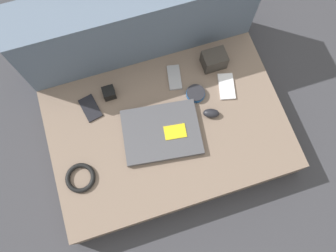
{
  "coord_description": "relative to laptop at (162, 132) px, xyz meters",
  "views": [
    {
      "loc": [
        -0.13,
        -0.4,
        1.46
      ],
      "look_at": [
        0.0,
        0.0,
        0.15
      ],
      "focal_mm": 35.0,
      "sensor_mm": 36.0,
      "label": 1
    }
  ],
  "objects": [
    {
      "name": "phone_silver",
      "position": [
        0.34,
        0.12,
        -0.01
      ],
      "size": [
        0.09,
        0.14,
        0.01
      ],
      "rotation": [
        0.0,
        0.0,
        -0.24
      ],
      "color": "silver",
      "rests_on": "couch_seat"
    },
    {
      "name": "ground_plane",
      "position": [
        0.03,
        0.02,
        -0.15
      ],
      "size": [
        8.0,
        8.0,
        0.0
      ],
      "primitive_type": "plane",
      "color": "#38383D"
    },
    {
      "name": "speaker_puck",
      "position": [
        0.19,
        0.12,
        -0.0
      ],
      "size": [
        0.08,
        0.08,
        0.02
      ],
      "color": "#1E569E",
      "rests_on": "couch_seat"
    },
    {
      "name": "couch_seat",
      "position": [
        0.03,
        0.02,
        -0.08
      ],
      "size": [
        1.0,
        0.67,
        0.13
      ],
      "color": "#7A6656",
      "rests_on": "ground_plane"
    },
    {
      "name": "phone_black",
      "position": [
        -0.26,
        0.2,
        -0.01
      ],
      "size": [
        0.09,
        0.13,
        0.01
      ],
      "rotation": [
        0.0,
        0.0,
        0.21
      ],
      "color": "black",
      "rests_on": "couch_seat"
    },
    {
      "name": "couch_backrest",
      "position": [
        0.03,
        0.45,
        0.09
      ],
      "size": [
        1.0,
        0.2,
        0.46
      ],
      "color": "slate",
      "rests_on": "ground_plane"
    },
    {
      "name": "cable_coil",
      "position": [
        -0.37,
        -0.08,
        -0.0
      ],
      "size": [
        0.12,
        0.12,
        0.02
      ],
      "color": "black",
      "rests_on": "couch_seat"
    },
    {
      "name": "phone_small",
      "position": [
        0.13,
        0.23,
        -0.01
      ],
      "size": [
        0.08,
        0.13,
        0.01
      ],
      "rotation": [
        0.0,
        0.0,
        -0.19
      ],
      "color": "#99999E",
      "rests_on": "couch_seat"
    },
    {
      "name": "laptop",
      "position": [
        0.0,
        0.0,
        0.0
      ],
      "size": [
        0.35,
        0.28,
        0.03
      ],
      "rotation": [
        0.0,
        0.0,
        -0.14
      ],
      "color": "#47474C",
      "rests_on": "couch_seat"
    },
    {
      "name": "computer_mouse",
      "position": [
        0.23,
        0.01,
        0.0
      ],
      "size": [
        0.08,
        0.06,
        0.03
      ],
      "rotation": [
        0.0,
        0.0,
        -0.37
      ],
      "color": "black",
      "rests_on": "couch_seat"
    },
    {
      "name": "camera_pouch",
      "position": [
        0.32,
        0.24,
        0.03
      ],
      "size": [
        0.1,
        0.08,
        0.08
      ],
      "color": "#38332D",
      "rests_on": "couch_seat"
    },
    {
      "name": "charger_brick",
      "position": [
        -0.16,
        0.24,
        0.01
      ],
      "size": [
        0.05,
        0.05,
        0.05
      ],
      "color": "black",
      "rests_on": "couch_seat"
    }
  ]
}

